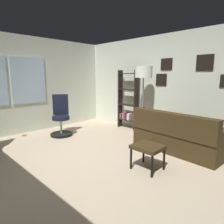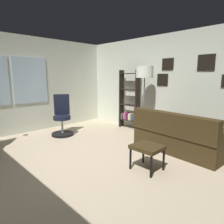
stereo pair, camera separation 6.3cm
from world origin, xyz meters
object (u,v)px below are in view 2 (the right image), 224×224
object	(u,v)px
footstool	(147,149)
floor_lamp	(145,76)
couch	(186,137)
office_chair	(62,119)
bookshelf	(129,103)

from	to	relation	value
footstool	floor_lamp	size ratio (longest dim) A/B	0.27
couch	office_chair	size ratio (longest dim) A/B	1.81
couch	footstool	bearing A→B (deg)	178.39
office_chair	floor_lamp	world-z (taller)	floor_lamp
couch	bookshelf	distance (m)	2.07
couch	footstool	xyz separation A→B (m)	(-1.29, 0.04, 0.07)
couch	bookshelf	world-z (taller)	bookshelf
bookshelf	floor_lamp	bearing A→B (deg)	-110.54
couch	floor_lamp	bearing A→B (deg)	80.35
couch	office_chair	xyz separation A→B (m)	(-1.24, 2.75, 0.12)
footstool	office_chair	distance (m)	2.72
office_chair	bookshelf	world-z (taller)	bookshelf
bookshelf	floor_lamp	distance (m)	1.10
bookshelf	floor_lamp	xyz separation A→B (m)	(-0.27, -0.72, 0.79)
couch	bookshelf	size ratio (longest dim) A/B	1.13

